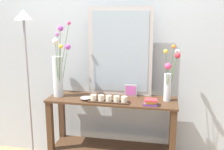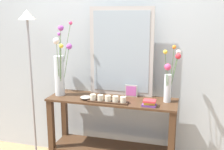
% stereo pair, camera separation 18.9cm
% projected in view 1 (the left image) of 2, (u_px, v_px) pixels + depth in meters
% --- Properties ---
extents(wall_back, '(6.40, 0.08, 2.70)m').
position_uv_depth(wall_back, '(118.00, 39.00, 2.84)').
color(wall_back, '#B2BCC1').
rests_on(wall_back, ground).
extents(console_table, '(1.27, 0.39, 0.79)m').
position_uv_depth(console_table, '(112.00, 127.00, 2.73)').
color(console_table, '#472D1C').
rests_on(console_table, ground).
extents(mirror_leaning, '(0.65, 0.03, 0.89)m').
position_uv_depth(mirror_leaning, '(120.00, 52.00, 2.71)').
color(mirror_leaning, '#B7B2AD').
rests_on(mirror_leaning, console_table).
extents(tall_vase_left, '(0.18, 0.25, 0.75)m').
position_uv_depth(tall_vase_left, '(58.00, 71.00, 2.68)').
color(tall_vase_left, silver).
rests_on(tall_vase_left, console_table).
extents(vase_right, '(0.16, 0.21, 0.54)m').
position_uv_depth(vase_right, '(169.00, 78.00, 2.55)').
color(vase_right, silver).
rests_on(vase_right, console_table).
extents(candle_tray, '(0.39, 0.09, 0.07)m').
position_uv_depth(candle_tray, '(109.00, 99.00, 2.54)').
color(candle_tray, '#382316').
rests_on(candle_tray, console_table).
extents(picture_frame_small, '(0.12, 0.01, 0.12)m').
position_uv_depth(picture_frame_small, '(131.00, 90.00, 2.73)').
color(picture_frame_small, '#B7B2AD').
rests_on(picture_frame_small, console_table).
extents(decorative_bowl, '(0.11, 0.11, 0.03)m').
position_uv_depth(decorative_bowl, '(86.00, 98.00, 2.62)').
color(decorative_bowl, '#9E9389').
rests_on(decorative_bowl, console_table).
extents(book_stack, '(0.13, 0.10, 0.06)m').
position_uv_depth(book_stack, '(151.00, 102.00, 2.46)').
color(book_stack, '#663884').
rests_on(book_stack, console_table).
extents(floor_lamp, '(0.24, 0.24, 1.65)m').
position_uv_depth(floor_lamp, '(27.00, 63.00, 2.77)').
color(floor_lamp, '#9E9EA3').
rests_on(floor_lamp, ground).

